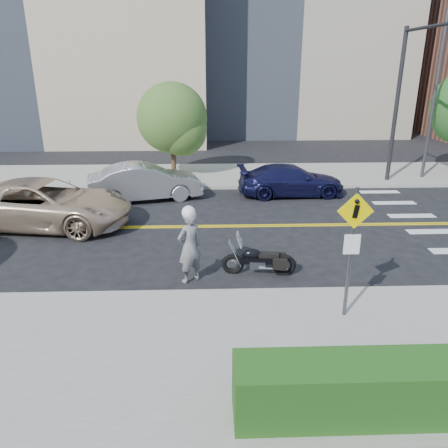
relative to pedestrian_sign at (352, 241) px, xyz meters
The scene contains 13 objects.
ground_plane 7.83m from the pedestrian_sign, 123.64° to the left, with size 120.00×120.00×0.00m, color black.
sidewalk_near 4.75m from the pedestrian_sign, 164.21° to the right, with size 60.00×5.00×0.15m, color #9E9B91.
sidewalk_far 14.56m from the pedestrian_sign, 106.91° to the left, with size 60.00×5.00×0.15m, color #9E9B91.
building_mid 33.51m from the pedestrian_sign, 83.29° to the left, with size 18.00×14.00×20.00m, color #A39984.
lamp_post 15.16m from the pedestrian_sign, 58.67° to the left, with size 0.16×0.16×8.00m, color #4C4C51.
traffic_light 13.06m from the pedestrian_sign, 63.01° to the left, with size 0.28×4.50×7.00m.
pedestrian_sign is the anchor object (origin of this frame).
motorcyclist 4.24m from the pedestrian_sign, 149.81° to the left, with size 0.87×0.83×2.14m.
motorcycle 3.26m from the pedestrian_sign, 124.57° to the left, with size 1.98×0.60×1.21m, color black, non-canonical shape.
suv 11.13m from the pedestrian_sign, 143.65° to the left, with size 2.81×6.10×1.70m, color #C9B093.
parked_car_silver 11.42m from the pedestrian_sign, 120.67° to the left, with size 1.67×4.79×1.58m, color #95979C.
parked_car_blue 10.37m from the pedestrian_sign, 86.67° to the left, with size 1.91×4.70×1.36m, color #161743.
tree_far_a 14.63m from the pedestrian_sign, 109.48° to the left, with size 3.51×3.51×4.79m.
Camera 1 is at (1.16, -14.86, 5.51)m, focal length 35.00 mm.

